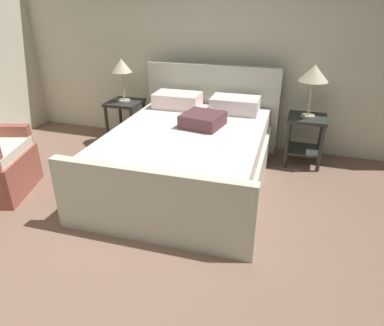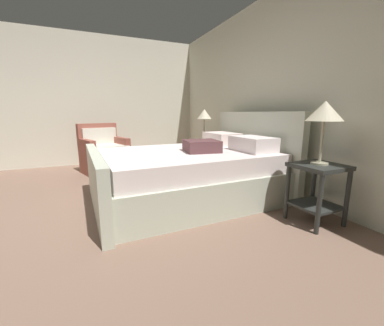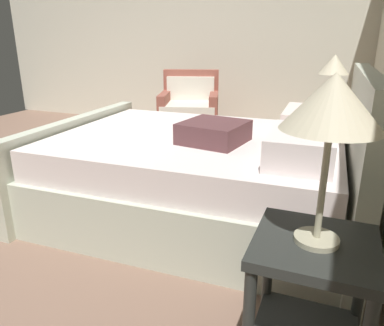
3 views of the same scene
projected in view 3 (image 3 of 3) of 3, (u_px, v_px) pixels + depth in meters
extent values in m
cube|color=#846453|center=(28.00, 188.00, 3.39)|extent=(5.92, 5.82, 0.02)
cube|color=silver|center=(166.00, 35.00, 5.61)|extent=(0.12, 5.94, 2.68)
cube|color=beige|center=(198.00, 189.00, 2.82)|extent=(1.66, 2.09, 0.40)
cube|color=beige|center=(357.00, 161.00, 2.36)|extent=(1.73, 0.15, 1.11)
cube|color=beige|center=(78.00, 157.00, 3.13)|extent=(1.73, 0.15, 0.67)
cube|color=white|center=(198.00, 150.00, 2.72)|extent=(1.58, 2.03, 0.22)
cube|color=white|center=(309.00, 121.00, 2.74)|extent=(0.57, 0.37, 0.18)
cube|color=white|center=(301.00, 147.00, 2.09)|extent=(0.57, 0.37, 0.18)
cube|color=brown|center=(214.00, 132.00, 2.51)|extent=(0.46, 0.46, 0.14)
cube|color=#2C2F2C|center=(315.00, 246.00, 1.34)|extent=(0.44, 0.44, 0.04)
cylinder|color=#2C2F2C|center=(268.00, 275.00, 1.67)|extent=(0.04, 0.04, 0.56)
cylinder|color=#2C2F2C|center=(359.00, 296.00, 1.54)|extent=(0.04, 0.04, 0.56)
cylinder|color=#B7B293|center=(316.00, 239.00, 1.33)|extent=(0.16, 0.16, 0.02)
cylinder|color=#B7B293|center=(323.00, 186.00, 1.27)|extent=(0.02, 0.02, 0.39)
cone|color=beige|center=(333.00, 101.00, 1.17)|extent=(0.33, 0.33, 0.18)
cube|color=#2C2F2C|center=(328.00, 119.00, 3.45)|extent=(0.44, 0.44, 0.04)
cube|color=#2C2F2C|center=(323.00, 160.00, 3.58)|extent=(0.40, 0.40, 0.02)
cylinder|color=#2C2F2C|center=(306.00, 143.00, 3.78)|extent=(0.04, 0.04, 0.56)
cylinder|color=#2C2F2C|center=(302.00, 153.00, 3.44)|extent=(0.04, 0.04, 0.56)
cylinder|color=#2C2F2C|center=(346.00, 147.00, 3.64)|extent=(0.04, 0.04, 0.56)
cylinder|color=#2C2F2C|center=(345.00, 158.00, 3.31)|extent=(0.04, 0.04, 0.56)
cylinder|color=#B7B293|center=(328.00, 116.00, 3.44)|extent=(0.16, 0.16, 0.02)
cylinder|color=#B7B293|center=(331.00, 95.00, 3.37)|extent=(0.02, 0.02, 0.37)
cone|color=beige|center=(334.00, 64.00, 3.29)|extent=(0.26, 0.26, 0.17)
cube|color=#995143|center=(189.00, 127.00, 4.76)|extent=(0.90, 0.90, 0.42)
cube|color=silver|center=(189.00, 107.00, 4.67)|extent=(0.83, 0.83, 0.10)
cube|color=#995143|center=(191.00, 88.00, 4.91)|extent=(0.33, 0.72, 0.48)
cube|color=silver|center=(191.00, 91.00, 4.83)|extent=(0.27, 0.61, 0.36)
cube|color=#995143|center=(165.00, 101.00, 4.68)|extent=(0.65, 0.29, 0.22)
cube|color=#995143|center=(214.00, 102.00, 4.63)|extent=(0.65, 0.29, 0.22)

